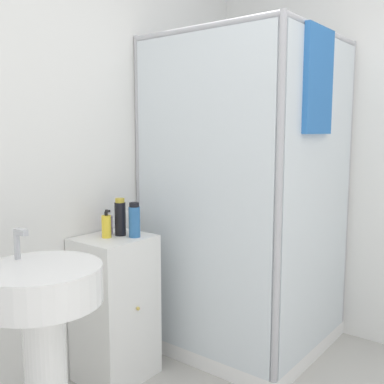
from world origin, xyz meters
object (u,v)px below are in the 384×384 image
Objects in this scene: shampoo_bottle_tall_black at (120,217)px; shampoo_bottle_blue at (134,220)px; sink at (43,322)px; lotion_bottle_white at (108,224)px; soap_dispenser at (106,226)px.

shampoo_bottle_tall_black reaches higher than shampoo_bottle_blue.
shampoo_bottle_tall_black is 1.09× the size of shampoo_bottle_blue.
sink is 0.79m from shampoo_bottle_blue.
sink is at bearing -157.31° from shampoo_bottle_tall_black.
soap_dispenser is at bearing -136.38° from lotion_bottle_white.
shampoo_bottle_tall_black is 0.09m from shampoo_bottle_blue.
lotion_bottle_white is (-0.04, 0.17, -0.04)m from shampoo_bottle_blue.
lotion_bottle_white is at bearing 43.62° from soap_dispenser.
soap_dispenser is at bearing 167.50° from shampoo_bottle_tall_black.
sink is at bearing -153.11° from soap_dispenser.
shampoo_bottle_tall_black is at bearing 22.69° from sink.
sink is 6.37× the size of soap_dispenser.
shampoo_bottle_blue is 1.40× the size of lotion_bottle_white.
shampoo_bottle_blue is (0.10, -0.11, 0.03)m from soap_dispenser.
sink is 0.73m from soap_dispenser.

